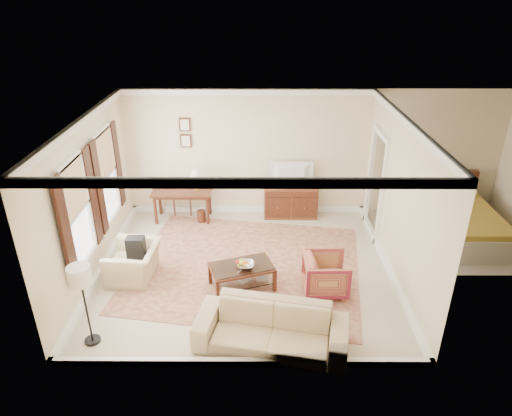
{
  "coord_description": "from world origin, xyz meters",
  "views": [
    {
      "loc": [
        0.23,
        -7.3,
        4.89
      ],
      "look_at": [
        0.2,
        0.3,
        1.15
      ],
      "focal_mm": 32.0,
      "sensor_mm": 36.0,
      "label": 1
    }
  ],
  "objects_px": {
    "tv": "(292,167)",
    "striped_armchair": "(326,273)",
    "club_armchair": "(133,257)",
    "sideboard": "(291,201)",
    "writing_desk": "(182,195)",
    "coffee_table": "(242,271)",
    "sofa": "(271,322)"
  },
  "relations": [
    {
      "from": "writing_desk",
      "to": "sideboard",
      "type": "distance_m",
      "value": 2.48
    },
    {
      "from": "striped_armchair",
      "to": "sofa",
      "type": "height_order",
      "value": "sofa"
    },
    {
      "from": "striped_armchair",
      "to": "sofa",
      "type": "bearing_deg",
      "value": 142.98
    },
    {
      "from": "sideboard",
      "to": "club_armchair",
      "type": "height_order",
      "value": "club_armchair"
    },
    {
      "from": "tv",
      "to": "coffee_table",
      "type": "distance_m",
      "value": 3.11
    },
    {
      "from": "writing_desk",
      "to": "tv",
      "type": "xyz_separation_m",
      "value": [
        2.47,
        0.15,
        0.61
      ]
    },
    {
      "from": "sideboard",
      "to": "club_armchair",
      "type": "relative_size",
      "value": 1.24
    },
    {
      "from": "club_armchair",
      "to": "tv",
      "type": "bearing_deg",
      "value": 133.24
    },
    {
      "from": "writing_desk",
      "to": "tv",
      "type": "height_order",
      "value": "tv"
    },
    {
      "from": "tv",
      "to": "club_armchair",
      "type": "xyz_separation_m",
      "value": [
        -3.02,
        -2.49,
        -0.79
      ]
    },
    {
      "from": "sofa",
      "to": "striped_armchair",
      "type": "bearing_deg",
      "value": 65.36
    },
    {
      "from": "writing_desk",
      "to": "tv",
      "type": "relative_size",
      "value": 1.42
    },
    {
      "from": "writing_desk",
      "to": "club_armchair",
      "type": "height_order",
      "value": "club_armchair"
    },
    {
      "from": "striped_armchair",
      "to": "club_armchair",
      "type": "bearing_deg",
      "value": 82.06
    },
    {
      "from": "striped_armchair",
      "to": "coffee_table",
      "type": "bearing_deg",
      "value": 84.87
    },
    {
      "from": "sideboard",
      "to": "sofa",
      "type": "distance_m",
      "value": 4.32
    },
    {
      "from": "striped_armchair",
      "to": "sofa",
      "type": "distance_m",
      "value": 1.68
    },
    {
      "from": "coffee_table",
      "to": "writing_desk",
      "type": "bearing_deg",
      "value": 118.28
    },
    {
      "from": "sofa",
      "to": "sideboard",
      "type": "bearing_deg",
      "value": 93.86
    },
    {
      "from": "writing_desk",
      "to": "club_armchair",
      "type": "distance_m",
      "value": 2.41
    },
    {
      "from": "sideboard",
      "to": "striped_armchair",
      "type": "height_order",
      "value": "striped_armchair"
    },
    {
      "from": "striped_armchair",
      "to": "club_armchair",
      "type": "distance_m",
      "value": 3.47
    },
    {
      "from": "sideboard",
      "to": "tv",
      "type": "bearing_deg",
      "value": -90.0
    },
    {
      "from": "writing_desk",
      "to": "sofa",
      "type": "relative_size",
      "value": 0.59
    },
    {
      "from": "coffee_table",
      "to": "tv",
      "type": "bearing_deg",
      "value": 69.63
    },
    {
      "from": "coffee_table",
      "to": "sideboard",
      "type": "bearing_deg",
      "value": 69.76
    },
    {
      "from": "tv",
      "to": "club_armchair",
      "type": "relative_size",
      "value": 0.95
    },
    {
      "from": "writing_desk",
      "to": "coffee_table",
      "type": "xyz_separation_m",
      "value": [
        1.43,
        -2.65,
        -0.26
      ]
    },
    {
      "from": "club_armchair",
      "to": "writing_desk",
      "type": "bearing_deg",
      "value": 170.45
    },
    {
      "from": "tv",
      "to": "striped_armchair",
      "type": "bearing_deg",
      "value": 98.39
    },
    {
      "from": "striped_armchair",
      "to": "club_armchair",
      "type": "height_order",
      "value": "club_armchair"
    },
    {
      "from": "striped_armchair",
      "to": "club_armchair",
      "type": "xyz_separation_m",
      "value": [
        -3.45,
        0.41,
        0.04
      ]
    }
  ]
}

